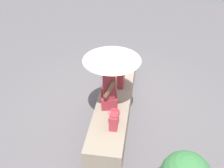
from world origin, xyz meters
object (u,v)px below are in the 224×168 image
handbag_black (116,60)px  shoulder_bag_spare (121,78)px  person_seated (109,87)px  tote_bag_canvas (114,120)px  magazine (116,74)px  parasol (112,54)px

handbag_black → shoulder_bag_spare: shoulder_bag_spare is taller
person_seated → tote_bag_canvas: bearing=17.8°
person_seated → tote_bag_canvas: person_seated is taller
person_seated → tote_bag_canvas: 0.60m
handbag_black → person_seated: bearing=2.0°
shoulder_bag_spare → person_seated: bearing=-12.5°
person_seated → shoulder_bag_spare: size_ratio=2.72×
handbag_black → tote_bag_canvas: bearing=6.6°
handbag_black → magazine: 0.39m
parasol → shoulder_bag_spare: size_ratio=3.49×
parasol → tote_bag_canvas: 1.04m
person_seated → tote_bag_canvas: (0.52, 0.17, -0.25)m
parasol → tote_bag_canvas: size_ratio=4.02×
shoulder_bag_spare → magazine: bearing=-157.6°
magazine → handbag_black: bearing=-164.8°
handbag_black → magazine: size_ratio=1.08×
person_seated → handbag_black: bearing=-178.0°
handbag_black → shoulder_bag_spare: size_ratio=0.91×
person_seated → parasol: size_ratio=0.78×
parasol → handbag_black: 1.58m
person_seated → parasol: (-0.03, 0.05, 0.63)m
tote_bag_canvas → magazine: 1.51m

